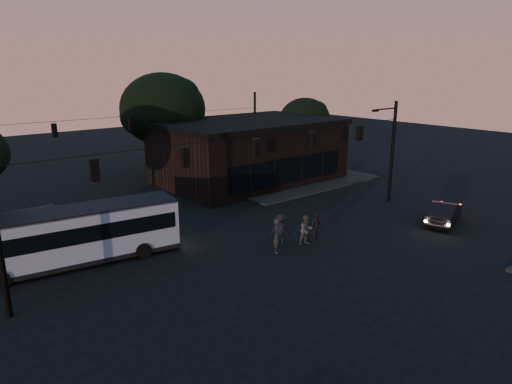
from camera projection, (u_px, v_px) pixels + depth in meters
ground at (305, 264)px, 23.58m from camera, size 120.00×120.00×0.00m
sidewalk_far_right at (288, 179)px, 41.34m from camera, size 14.00×10.00×0.15m
building at (249, 151)px, 40.28m from camera, size 15.40×10.41×5.40m
tree_behind at (163, 109)px, 40.79m from camera, size 7.60×7.60×9.43m
tree_right at (305, 120)px, 46.80m from camera, size 5.20×5.20×6.86m
signal_rig_near at (256, 167)px, 25.39m from camera, size 26.24×0.30×7.50m
signal_rig_far at (132, 138)px, 37.37m from camera, size 26.24×0.30×7.50m
bus at (76, 233)px, 23.22m from camera, size 10.61×3.80×2.92m
car at (444, 212)px, 29.54m from camera, size 4.64×2.83×1.45m
pedestrian_a at (278, 236)px, 24.80m from camera, size 0.83×0.75×1.90m
pedestrian_b at (306, 230)px, 25.94m from camera, size 0.97×0.83×1.73m
pedestrian_c at (315, 226)px, 26.57m from camera, size 1.07×0.65×1.70m
pedestrian_d at (281, 229)px, 25.96m from camera, size 1.32×1.20×1.78m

